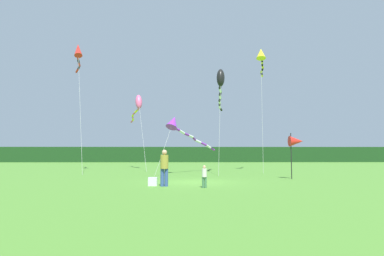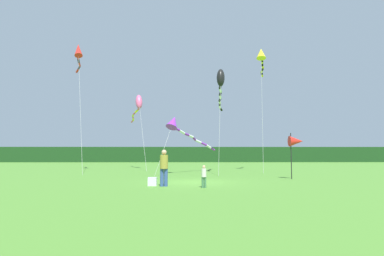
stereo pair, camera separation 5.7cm
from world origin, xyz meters
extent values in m
plane|color=#4C842D|center=(0.00, 0.00, 0.00)|extent=(120.00, 120.00, 0.00)
cube|color=#193D19|center=(0.00, 45.00, 1.48)|extent=(108.00, 3.58, 2.97)
cylinder|color=#334C8C|center=(-1.64, -2.32, 0.44)|extent=(0.18, 0.18, 0.88)
cylinder|color=#334C8C|center=(-1.44, -2.32, 0.44)|extent=(0.18, 0.18, 0.88)
cylinder|color=olive|center=(-1.54, -2.32, 1.24)|extent=(0.41, 0.41, 0.70)
sphere|color=tan|center=(-1.54, -2.32, 1.71)|extent=(0.26, 0.26, 0.26)
cylinder|color=#3F724C|center=(0.39, -3.03, 0.26)|extent=(0.11, 0.11, 0.52)
cylinder|color=#3F724C|center=(0.51, -3.03, 0.26)|extent=(0.11, 0.11, 0.52)
cylinder|color=silver|center=(0.45, -3.03, 0.72)|extent=(0.24, 0.24, 0.41)
sphere|color=tan|center=(0.45, -3.03, 1.00)|extent=(0.15, 0.15, 0.15)
cube|color=silver|center=(-2.15, -2.04, 0.22)|extent=(0.45, 0.39, 0.43)
cylinder|color=black|center=(6.41, 2.17, 1.50)|extent=(0.06, 0.06, 2.99)
cone|color=red|center=(6.76, 2.17, 2.45)|extent=(0.90, 0.70, 0.70)
cylinder|color=#B2B2B2|center=(-2.14, 6.10, 2.10)|extent=(1.27, 2.04, 4.22)
cone|color=purple|center=(-1.52, 7.11, 4.21)|extent=(1.51, 1.63, 1.36)
cylinder|color=purple|center=(-1.27, 7.39, 3.68)|extent=(0.68, 0.74, 0.42)
cylinder|color=white|center=(-0.82, 7.99, 3.47)|extent=(0.59, 0.79, 0.40)
cylinder|color=purple|center=(-0.44, 8.64, 3.30)|extent=(0.56, 0.78, 0.32)
cylinder|color=white|center=(-0.07, 9.29, 3.18)|extent=(0.56, 0.78, 0.32)
cylinder|color=purple|center=(0.24, 9.97, 3.00)|extent=(0.44, 0.83, 0.42)
cylinder|color=white|center=(0.62, 10.59, 2.78)|extent=(0.70, 0.71, 0.40)
cylinder|color=purple|center=(1.15, 11.12, 2.56)|extent=(0.71, 0.71, 0.42)
cylinder|color=white|center=(1.63, 11.69, 2.33)|extent=(0.64, 0.77, 0.43)
cylinder|color=purple|center=(2.07, 12.30, 2.11)|extent=(0.61, 0.78, 0.40)
cylinder|color=#B2B2B2|center=(2.16, 6.15, 3.95)|extent=(0.47, 2.22, 7.90)
ellipsoid|color=black|center=(2.39, 7.25, 7.90)|extent=(0.86, 1.24, 1.63)
cylinder|color=black|center=(2.38, 7.54, 7.22)|extent=(0.22, 0.63, 0.35)
cylinder|color=white|center=(2.44, 8.10, 7.05)|extent=(0.36, 0.67, 0.38)
cylinder|color=black|center=(2.50, 8.67, 6.87)|extent=(0.22, 0.64, 0.36)
cylinder|color=white|center=(2.54, 9.24, 6.69)|extent=(0.31, 0.66, 0.37)
cylinder|color=black|center=(2.58, 9.81, 6.52)|extent=(0.22, 0.64, 0.35)
cylinder|color=white|center=(2.62, 10.38, 6.39)|extent=(0.30, 0.63, 0.29)
cylinder|color=black|center=(2.68, 10.95, 6.29)|extent=(0.24, 0.63, 0.31)
cylinder|color=white|center=(2.74, 11.53, 6.15)|extent=(0.29, 0.65, 0.36)
cylinder|color=black|center=(2.90, 12.08, 5.98)|extent=(0.42, 0.66, 0.36)
cylinder|color=#B2B2B2|center=(-4.84, 13.20, 3.60)|extent=(1.48, 4.30, 7.21)
ellipsoid|color=#E5598C|center=(-5.57, 15.34, 7.20)|extent=(1.08, 1.43, 1.81)
cylinder|color=#E5598C|center=(-5.66, 15.72, 6.50)|extent=(0.39, 0.82, 0.28)
cylinder|color=yellow|center=(-5.96, 16.42, 6.36)|extent=(0.60, 0.81, 0.41)
cylinder|color=#E5598C|center=(-6.32, 17.10, 6.20)|extent=(0.51, 0.81, 0.30)
cylinder|color=yellow|center=(-6.59, 17.82, 6.07)|extent=(0.43, 0.83, 0.35)
cylinder|color=#E5598C|center=(-6.75, 18.57, 5.94)|extent=(0.28, 0.81, 0.29)
cylinder|color=yellow|center=(-6.85, 19.34, 5.79)|extent=(0.32, 0.85, 0.42)
cylinder|color=#E5598C|center=(-7.07, 20.07, 5.60)|extent=(0.52, 0.82, 0.35)
cylinder|color=#B2B2B2|center=(-9.69, 9.02, 5.77)|extent=(2.24, 4.59, 11.55)
cone|color=red|center=(-10.80, 11.30, 11.54)|extent=(1.20, 1.43, 1.57)
cylinder|color=red|center=(-10.92, 11.68, 10.95)|extent=(0.44, 0.83, 0.28)
cylinder|color=black|center=(-11.15, 12.43, 10.84)|extent=(0.40, 0.85, 0.33)
cylinder|color=red|center=(-11.33, 13.20, 10.70)|extent=(0.36, 0.85, 0.34)
cylinder|color=black|center=(-11.59, 13.94, 10.58)|extent=(0.55, 0.82, 0.31)
cylinder|color=red|center=(-11.98, 14.63, 10.42)|extent=(0.63, 0.81, 0.40)
cylinder|color=#B2B2B2|center=(6.30, 9.43, 5.56)|extent=(0.66, 2.79, 11.12)
cone|color=yellow|center=(6.62, 10.81, 11.11)|extent=(1.12, 1.29, 1.22)
cylinder|color=yellow|center=(6.69, 11.00, 10.68)|extent=(0.32, 0.47, 0.25)
cylinder|color=black|center=(6.83, 11.38, 10.62)|extent=(0.36, 0.48, 0.26)
cylinder|color=yellow|center=(6.95, 11.77, 10.56)|extent=(0.27, 0.46, 0.26)
cylinder|color=black|center=(7.04, 12.17, 10.46)|extent=(0.33, 0.51, 0.33)
cylinder|color=yellow|center=(7.18, 12.55, 10.33)|extent=(0.36, 0.51, 0.31)
cylinder|color=black|center=(7.26, 12.94, 10.20)|extent=(0.20, 0.47, 0.33)
cylinder|color=yellow|center=(7.26, 13.35, 10.08)|extent=(0.20, 0.46, 0.30)
cylinder|color=black|center=(7.34, 13.74, 9.97)|extent=(0.36, 0.50, 0.31)
cylinder|color=yellow|center=(7.48, 14.12, 9.84)|extent=(0.34, 0.51, 0.32)
camera|label=1|loc=(-0.40, -18.52, 1.64)|focal=29.75mm
camera|label=2|loc=(-0.35, -18.52, 1.64)|focal=29.75mm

